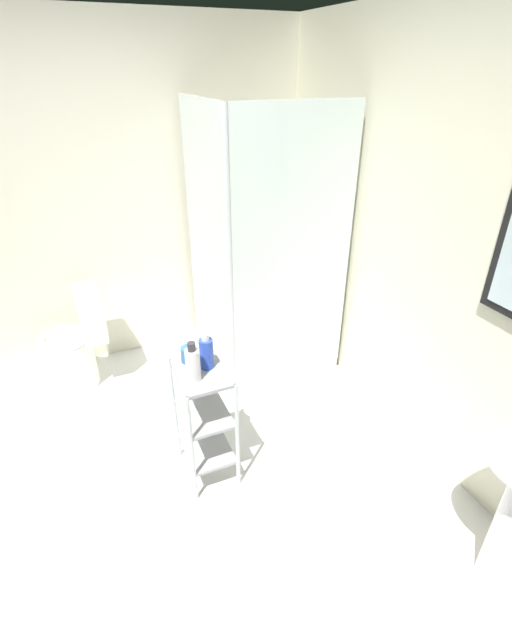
% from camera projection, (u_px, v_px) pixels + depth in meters
% --- Properties ---
extents(ground_plane, '(4.20, 4.20, 0.02)m').
position_uv_depth(ground_plane, '(141.00, 531.00, 2.41)').
color(ground_plane, silver).
extents(wall_back, '(4.20, 0.14, 2.50)m').
position_uv_depth(wall_back, '(456.00, 260.00, 2.42)').
color(wall_back, beige).
rests_on(wall_back, ground_plane).
extents(wall_left, '(0.10, 4.20, 2.50)m').
position_uv_depth(wall_left, '(70.00, 210.00, 3.26)').
color(wall_left, beige).
rests_on(wall_left, ground_plane).
extents(shower_stall, '(0.92, 0.92, 2.00)m').
position_uv_depth(shower_stall, '(258.00, 312.00, 3.54)').
color(shower_stall, white).
rests_on(shower_stall, ground_plane).
extents(toilet, '(0.37, 0.49, 0.76)m').
position_uv_depth(toilet, '(75.00, 348.00, 3.37)').
color(toilet, white).
rests_on(toilet, ground_plane).
extents(storage_cart, '(0.38, 0.28, 0.74)m').
position_uv_depth(storage_cart, '(204.00, 415.00, 2.55)').
color(storage_cart, silver).
rests_on(storage_cart, ground_plane).
extents(shampoo_bottle_blue, '(0.08, 0.08, 0.21)m').
position_uv_depth(shampoo_bottle_blue, '(206.00, 353.00, 2.39)').
color(shampoo_bottle_blue, blue).
rests_on(shampoo_bottle_blue, storage_cart).
extents(lotion_bottle_white, '(0.08, 0.08, 0.23)m').
position_uv_depth(lotion_bottle_white, '(193.00, 364.00, 2.29)').
color(lotion_bottle_white, white).
rests_on(lotion_bottle_white, storage_cart).
extents(rinse_cup, '(0.08, 0.08, 0.09)m').
position_uv_depth(rinse_cup, '(188.00, 354.00, 2.46)').
color(rinse_cup, '#3870B2').
rests_on(rinse_cup, storage_cart).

